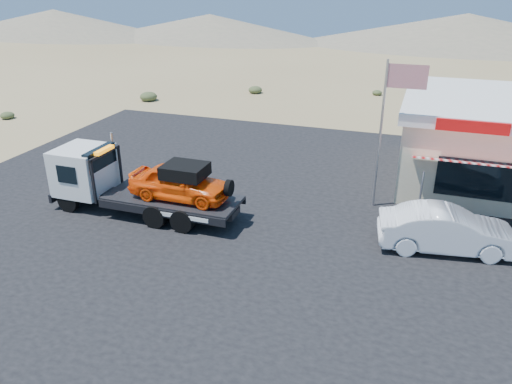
# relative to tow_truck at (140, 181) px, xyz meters

# --- Properties ---
(ground) EXTENTS (120.00, 120.00, 0.00)m
(ground) POSITION_rel_tow_truck_xyz_m (4.10, -0.79, -1.38)
(ground) COLOR olive
(ground) RESTS_ON ground
(asphalt_lot) EXTENTS (32.00, 24.00, 0.02)m
(asphalt_lot) POSITION_rel_tow_truck_xyz_m (6.10, 2.21, -1.37)
(asphalt_lot) COLOR black
(asphalt_lot) RESTS_ON ground
(tow_truck) EXTENTS (7.66, 2.27, 2.56)m
(tow_truck) POSITION_rel_tow_truck_xyz_m (0.00, 0.00, 0.00)
(tow_truck) COLOR black
(tow_truck) RESTS_ON asphalt_lot
(white_sedan) EXTENTS (4.85, 2.34, 1.53)m
(white_sedan) POSITION_rel_tow_truck_xyz_m (11.61, 0.84, -0.60)
(white_sedan) COLOR silver
(white_sedan) RESTS_ON asphalt_lot
(flagpole) EXTENTS (1.55, 0.10, 6.00)m
(flagpole) POSITION_rel_tow_truck_xyz_m (9.03, 3.71, 2.38)
(flagpole) COLOR #99999E
(flagpole) RESTS_ON asphalt_lot
(desert_scrub) EXTENTS (27.17, 33.04, 0.70)m
(desert_scrub) POSITION_rel_tow_truck_xyz_m (-10.61, 10.18, -1.09)
(desert_scrub) COLOR #344424
(desert_scrub) RESTS_ON ground
(distant_hills) EXTENTS (126.00, 48.00, 4.20)m
(distant_hills) POSITION_rel_tow_truck_xyz_m (-5.68, 54.35, 0.51)
(distant_hills) COLOR #726B59
(distant_hills) RESTS_ON ground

